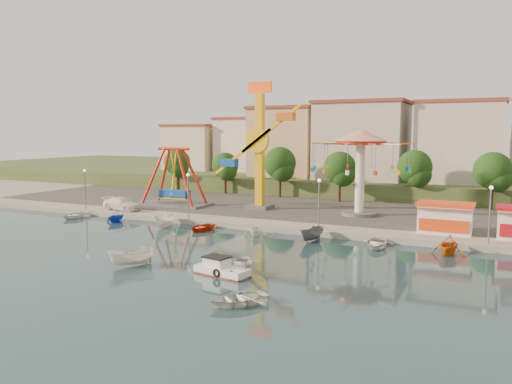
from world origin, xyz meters
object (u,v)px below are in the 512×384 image
Objects in this scene: cabin_motorboat at (221,270)px; wave_swinger at (361,153)px; skiff at (131,257)px; rowboat_a at (241,263)px; van at (122,204)px; kamikaze_tower at (262,150)px; pirate_ship_ride at (174,178)px.

wave_swinger is at bearing 93.49° from cabin_motorboat.
skiff is at bearing -163.08° from cabin_motorboat.
wave_swinger is 3.29× the size of rowboat_a.
rowboat_a is 30.63m from van.
kamikaze_tower is 2.94× the size of van.
kamikaze_tower is at bearing 86.77° from rowboat_a.
van is (-25.86, 16.38, 1.05)m from rowboat_a.
kamikaze_tower reaches higher than rowboat_a.
van is (-16.11, -8.48, -6.98)m from kamikaze_tower.
wave_swinger is at bearing 58.72° from rowboat_a.
kamikaze_tower is at bearing -55.73° from van.
cabin_motorboat is (21.89, -25.53, -3.99)m from pirate_ship_ride.
cabin_motorboat reaches higher than rowboat_a.
van is at bearing 166.53° from skiff.
van is (-3.51, -6.72, -2.98)m from pirate_ship_ride.
rowboat_a is 0.95× the size of skiff.
pirate_ship_ride is 13.33m from kamikaze_tower.
pirate_ship_ride is 0.61× the size of kamikaze_tower.
wave_swinger is 2.07× the size of van.
kamikaze_tower is 19.50m from van.
kamikaze_tower is 29.91m from cabin_motorboat.
skiff is (-7.65, -0.87, 0.32)m from cabin_motorboat.
van is at bearing 123.00° from rowboat_a.
kamikaze_tower is 12.74m from wave_swinger.
skiff reaches higher than rowboat_a.
van is (-17.75, 19.67, 0.69)m from skiff.
wave_swinger is (25.32, 2.45, 3.80)m from pirate_ship_ride.
cabin_motorboat is (9.30, -27.29, -7.99)m from kamikaze_tower.
van is at bearing 153.96° from cabin_motorboat.
wave_swinger is 2.58× the size of cabin_motorboat.
rowboat_a is (9.75, -24.86, -8.03)m from kamikaze_tower.
pirate_ship_ride is 32.39m from rowboat_a.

